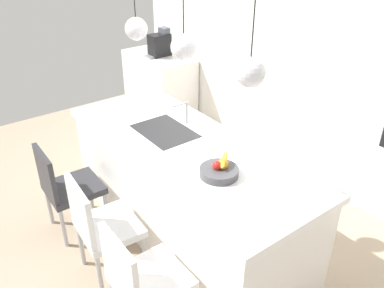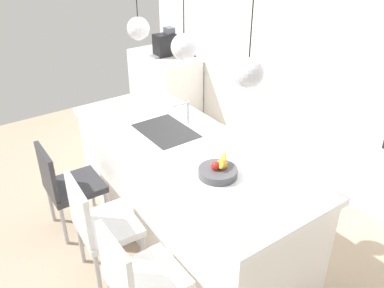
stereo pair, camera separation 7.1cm
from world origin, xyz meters
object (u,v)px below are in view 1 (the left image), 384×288
at_px(chair_middle, 100,224).
at_px(fruit_bowl, 220,170).
at_px(coffee_machine, 160,44).
at_px(chair_near, 66,186).
at_px(chair_far, 141,278).

bearing_deg(chair_middle, fruit_bowl, 57.87).
xyz_separation_m(coffee_machine, chair_middle, (2.40, -2.11, -0.50)).
distance_m(fruit_bowl, coffee_machine, 3.18).
xyz_separation_m(coffee_machine, chair_near, (1.70, -2.11, -0.54)).
distance_m(fruit_bowl, chair_near, 1.48).
distance_m(coffee_machine, chair_far, 3.72).
height_order(chair_near, chair_far, chair_far).
xyz_separation_m(fruit_bowl, chair_middle, (-0.48, -0.76, -0.44)).
height_order(chair_near, chair_middle, chair_middle).
bearing_deg(coffee_machine, chair_near, -51.15).
distance_m(chair_middle, chair_far, 0.62).
bearing_deg(chair_near, chair_middle, 0.11).
bearing_deg(coffee_machine, chair_far, -35.04).
bearing_deg(fruit_bowl, chair_near, -146.97).
height_order(fruit_bowl, coffee_machine, coffee_machine).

